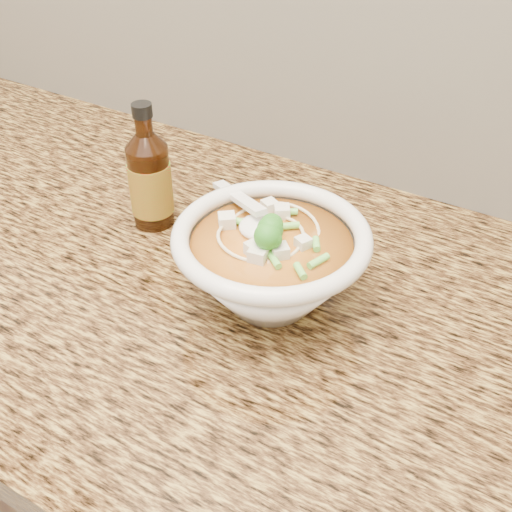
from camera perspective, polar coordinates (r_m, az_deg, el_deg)
The scene contains 4 objects.
cabinet at distance 1.17m, azimuth -4.71°, elevation -19.02°, with size 4.00×0.65×0.86m, color black.
counter_slab at distance 0.83m, azimuth -6.26°, elevation -1.61°, with size 4.00×0.68×0.04m, color #A4843C.
soup_bowl at distance 0.73m, azimuth 1.35°, elevation -0.82°, with size 0.24×0.22×0.12m.
hot_sauce_bottle at distance 0.87m, azimuth -9.40°, elevation 6.64°, with size 0.07×0.07×0.17m.
Camera 1 is at (0.41, 1.17, 1.40)m, focal length 45.00 mm.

